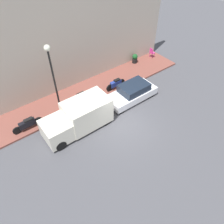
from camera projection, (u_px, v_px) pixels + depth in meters
name	position (u px, v px, depth m)	size (l,w,h in m)	color
ground_plane	(125.00, 125.00, 15.45)	(60.00, 60.00, 0.00)	#47474C
sidewalk	(89.00, 92.00, 18.08)	(2.98, 18.13, 0.15)	brown
building_facade	(73.00, 41.00, 16.41)	(0.30, 18.13, 7.69)	#B2A899
parked_car	(132.00, 93.00, 17.06)	(1.74, 4.06, 1.36)	silver
delivery_van	(78.00, 117.00, 14.52)	(1.95, 4.69, 2.08)	silver
motorcycle_red	(80.00, 98.00, 16.70)	(0.30, 2.09, 0.82)	#B21E1E
motorcycle_blue	(116.00, 84.00, 18.00)	(0.30, 1.86, 0.83)	navy
motorcycle_black	(28.00, 124.00, 14.71)	(0.30, 2.08, 0.83)	black
streetlamp	(52.00, 71.00, 13.46)	(0.39, 0.39, 5.45)	black
potted_plant	(135.00, 58.00, 20.93)	(0.50, 0.50, 0.89)	black
cafe_chair	(152.00, 52.00, 21.57)	(0.40, 0.40, 1.00)	#D8338C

